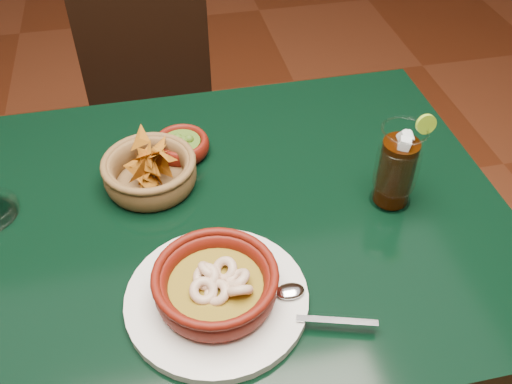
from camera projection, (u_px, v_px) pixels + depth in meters
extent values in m
cube|color=black|center=(178.00, 228.00, 1.03)|extent=(1.20, 0.80, 0.04)
cylinder|color=black|center=(367.00, 204.00, 1.61)|extent=(0.06, 0.06, 0.71)
cube|color=black|center=(157.00, 146.00, 1.69)|extent=(0.41, 0.41, 0.04)
cylinder|color=black|center=(112.00, 244.00, 1.69)|extent=(0.03, 0.03, 0.43)
cylinder|color=black|center=(226.00, 228.00, 1.74)|extent=(0.03, 0.03, 0.43)
cylinder|color=black|center=(111.00, 170.00, 1.94)|extent=(0.03, 0.03, 0.43)
cylinder|color=black|center=(210.00, 158.00, 1.99)|extent=(0.03, 0.03, 0.43)
cube|color=black|center=(144.00, 47.00, 1.67)|extent=(0.38, 0.04, 0.42)
cylinder|color=silver|center=(217.00, 299.00, 0.88)|extent=(0.29, 0.29, 0.02)
cylinder|color=#520F07|center=(216.00, 294.00, 0.88)|extent=(0.17, 0.17, 0.01)
torus|color=#520F07|center=(216.00, 285.00, 0.86)|extent=(0.21, 0.21, 0.04)
torus|color=#520F07|center=(215.00, 275.00, 0.85)|extent=(0.19, 0.19, 0.01)
cylinder|color=brown|center=(216.00, 285.00, 0.86)|extent=(0.15, 0.15, 0.01)
torus|color=beige|center=(237.00, 279.00, 0.85)|extent=(0.06, 0.05, 0.05)
torus|color=beige|center=(224.00, 270.00, 0.87)|extent=(0.05, 0.05, 0.04)
torus|color=beige|center=(210.00, 272.00, 0.87)|extent=(0.05, 0.06, 0.05)
torus|color=beige|center=(206.00, 277.00, 0.86)|extent=(0.05, 0.06, 0.04)
torus|color=beige|center=(204.00, 291.00, 0.84)|extent=(0.05, 0.05, 0.03)
torus|color=beige|center=(217.00, 293.00, 0.84)|extent=(0.06, 0.06, 0.04)
torus|color=beige|center=(239.00, 291.00, 0.84)|extent=(0.05, 0.04, 0.05)
cube|color=silver|center=(337.00, 321.00, 0.84)|extent=(0.12, 0.05, 0.00)
ellipsoid|color=silver|center=(290.00, 291.00, 0.88)|extent=(0.05, 0.03, 0.01)
cylinder|color=brown|center=(152.00, 182.00, 1.09)|extent=(0.15, 0.15, 0.01)
torus|color=brown|center=(150.00, 173.00, 1.07)|extent=(0.21, 0.21, 0.06)
torus|color=brown|center=(148.00, 162.00, 1.05)|extent=(0.18, 0.18, 0.01)
cone|color=#A45B13|center=(140.00, 139.00, 1.07)|extent=(0.06, 0.08, 0.07)
cone|color=#A45B13|center=(150.00, 163.00, 1.07)|extent=(0.03, 0.08, 0.09)
cone|color=#A45B13|center=(148.00, 157.00, 1.04)|extent=(0.09, 0.05, 0.08)
cone|color=#A45B13|center=(167.00, 156.00, 1.04)|extent=(0.07, 0.09, 0.06)
cone|color=#A45B13|center=(155.00, 173.00, 1.07)|extent=(0.04, 0.08, 0.08)
cone|color=#A45B13|center=(145.00, 173.00, 1.07)|extent=(0.04, 0.08, 0.08)
cone|color=#A45B13|center=(156.00, 154.00, 1.07)|extent=(0.06, 0.08, 0.06)
cone|color=#A45B13|center=(154.00, 155.00, 1.05)|extent=(0.07, 0.05, 0.06)
cone|color=#A45B13|center=(147.00, 156.00, 1.04)|extent=(0.05, 0.09, 0.08)
cone|color=#A45B13|center=(144.00, 162.00, 1.04)|extent=(0.08, 0.07, 0.06)
cone|color=#A45B13|center=(143.00, 167.00, 1.07)|extent=(0.03, 0.09, 0.09)
cone|color=#A45B13|center=(139.00, 171.00, 1.01)|extent=(0.06, 0.06, 0.08)
cone|color=#A45B13|center=(157.00, 149.00, 1.09)|extent=(0.08, 0.09, 0.05)
cone|color=#A45B13|center=(149.00, 183.00, 1.05)|extent=(0.07, 0.08, 0.04)
cone|color=#A45B13|center=(150.00, 176.00, 1.06)|extent=(0.06, 0.09, 0.07)
cone|color=#A45B13|center=(144.00, 174.00, 1.06)|extent=(0.05, 0.07, 0.06)
cone|color=#A45B13|center=(161.00, 166.00, 1.07)|extent=(0.07, 0.06, 0.06)
cone|color=#A45B13|center=(148.00, 159.00, 1.05)|extent=(0.07, 0.05, 0.08)
cone|color=#A45B13|center=(150.00, 166.00, 1.05)|extent=(0.06, 0.08, 0.07)
cone|color=#A45B13|center=(136.00, 167.00, 1.05)|extent=(0.08, 0.07, 0.06)
cylinder|color=#520F07|center=(182.00, 152.00, 1.16)|extent=(0.09, 0.09, 0.01)
torus|color=#520F07|center=(182.00, 145.00, 1.14)|extent=(0.13, 0.13, 0.04)
cylinder|color=#2E4F12|center=(181.00, 143.00, 1.14)|extent=(0.08, 0.08, 0.01)
sphere|color=#2E4F12|center=(177.00, 146.00, 1.12)|extent=(0.02, 0.02, 0.02)
sphere|color=#2E4F12|center=(189.00, 139.00, 1.14)|extent=(0.02, 0.02, 0.02)
sphere|color=#2E4F12|center=(178.00, 138.00, 1.14)|extent=(0.02, 0.02, 0.02)
sphere|color=#2E4F12|center=(184.00, 141.00, 1.13)|extent=(0.02, 0.02, 0.02)
sphere|color=#2E4F12|center=(183.00, 140.00, 1.13)|extent=(0.02, 0.02, 0.02)
cylinder|color=white|center=(390.00, 199.00, 1.06)|extent=(0.07, 0.07, 0.01)
torus|color=white|center=(397.00, 166.00, 1.00)|extent=(0.16, 0.16, 0.09)
cylinder|color=black|center=(396.00, 172.00, 1.01)|extent=(0.06, 0.06, 0.13)
cube|color=silver|center=(406.00, 137.00, 0.97)|extent=(0.03, 0.03, 0.03)
cube|color=silver|center=(405.00, 144.00, 0.95)|extent=(0.03, 0.03, 0.02)
cube|color=silver|center=(405.00, 137.00, 0.96)|extent=(0.02, 0.03, 0.03)
cube|color=silver|center=(401.00, 150.00, 0.98)|extent=(0.03, 0.03, 0.03)
cube|color=silver|center=(393.00, 149.00, 0.98)|extent=(0.03, 0.03, 0.03)
torus|color=white|center=(405.00, 130.00, 0.95)|extent=(0.08, 0.08, 0.00)
cylinder|color=#79A91E|center=(426.00, 124.00, 0.95)|extent=(0.03, 0.01, 0.04)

